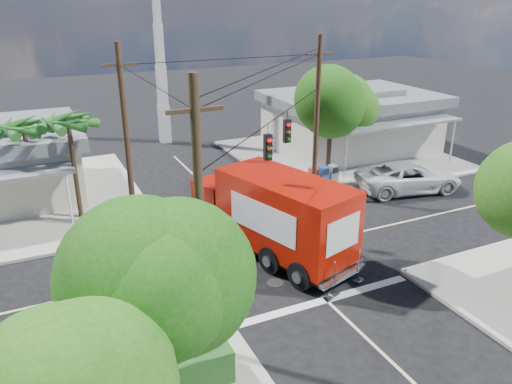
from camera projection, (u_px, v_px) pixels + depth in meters
ground at (275, 251)px, 22.71m from camera, size 120.00×120.00×0.00m
sidewalk_ne at (340, 155)px, 36.15m from camera, size 14.12×14.12×0.14m
sidewalk_nw at (10, 205)px, 27.54m from camera, size 14.12×14.12×0.14m
road_markings at (290, 266)px, 21.47m from camera, size 32.00×32.00×0.01m
building_ne at (351, 120)px, 36.88m from camera, size 11.80×10.20×4.50m
radio_tower at (161, 70)px, 37.68m from camera, size 0.80×0.80×17.00m
tree_sw_front at (162, 286)px, 12.01m from camera, size 3.88×3.78×6.03m
tree_ne_front at (332, 106)px, 29.51m from camera, size 4.21×4.14×6.66m
tree_ne_back at (346, 105)px, 32.60m from camera, size 3.77×3.66×5.82m
palm_nw_front at (68, 124)px, 24.21m from camera, size 3.01×3.08×5.59m
palm_nw_back at (24, 129)px, 24.82m from camera, size 3.01×3.08×5.19m
utility_poles at (227, 148)px, 21.72m from camera, size 12.00×10.68×9.00m
picket_fence at (126, 367)px, 14.66m from camera, size 5.94×0.06×1.00m
vending_boxes at (323, 175)px, 30.25m from camera, size 1.90×0.50×1.10m
delivery_truck at (272, 214)px, 21.93m from camera, size 4.94×9.01×3.75m
parked_car at (409, 177)px, 29.50m from camera, size 6.65×4.07×1.72m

